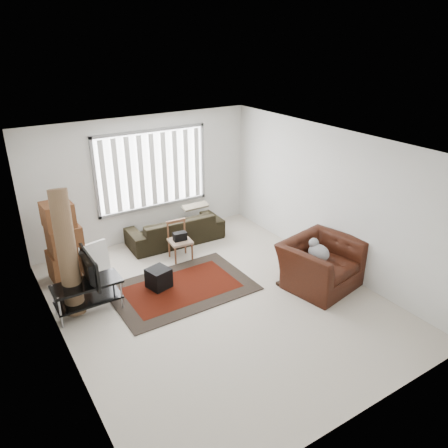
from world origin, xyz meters
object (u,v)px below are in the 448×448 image
object	(u,v)px
tv_stand	(87,291)
armchair	(321,261)
moving_boxes	(64,244)
side_chair	(180,239)
sofa	(175,225)

from	to	relation	value
tv_stand	armchair	bearing A→B (deg)	-20.49
moving_boxes	side_chair	bearing A→B (deg)	-11.75
moving_boxes	armchair	bearing A→B (deg)	-35.39
side_chair	armchair	size ratio (longest dim) A/B	0.52
tv_stand	sofa	xyz separation A→B (m)	(2.38, 1.59, 0.00)
tv_stand	sofa	distance (m)	2.86
sofa	tv_stand	bearing A→B (deg)	36.13
moving_boxes	armchair	size ratio (longest dim) A/B	0.99
side_chair	armchair	xyz separation A→B (m)	(1.68, -2.25, 0.05)
sofa	side_chair	bearing A→B (deg)	72.52
moving_boxes	side_chair	world-z (taller)	moving_boxes
tv_stand	sofa	world-z (taller)	sofa
moving_boxes	side_chair	xyz separation A→B (m)	(2.12, -0.44, -0.26)
moving_boxes	tv_stand	bearing A→B (deg)	-89.57
tv_stand	armchair	size ratio (longest dim) A/B	0.72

